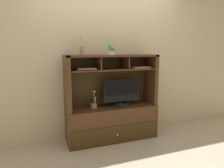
# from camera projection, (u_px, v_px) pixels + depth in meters

# --- Properties ---
(floor_plane) EXTENTS (6.00, 6.00, 0.02)m
(floor_plane) POSITION_uv_depth(u_px,v_px,m) (112.00, 139.00, 3.32)
(floor_plane) COLOR tan
(floor_plane) RESTS_ON ground
(back_wall) EXTENTS (6.00, 0.02, 2.80)m
(back_wall) POSITION_uv_depth(u_px,v_px,m) (107.00, 51.00, 3.31)
(back_wall) COLOR tan
(back_wall) RESTS_ON ground
(media_console) EXTENTS (1.44, 0.46, 1.35)m
(media_console) POSITION_uv_depth(u_px,v_px,m) (112.00, 113.00, 3.25)
(media_console) COLOR #432713
(media_console) RESTS_ON ground
(tv_monitor) EXTENTS (0.61, 0.27, 0.43)m
(tv_monitor) POSITION_uv_depth(u_px,v_px,m) (122.00, 95.00, 3.23)
(tv_monitor) COLOR black
(tv_monitor) RESTS_ON media_console
(potted_orchid) EXTENTS (0.11, 0.11, 0.27)m
(potted_orchid) POSITION_uv_depth(u_px,v_px,m) (94.00, 105.00, 3.14)
(potted_orchid) COLOR #AA694B
(potted_orchid) RESTS_ON media_console
(magazine_stack_left) EXTENTS (0.32, 0.24, 0.03)m
(magazine_stack_left) POSITION_uv_depth(u_px,v_px,m) (140.00, 67.00, 3.25)
(magazine_stack_left) COLOR #A52A29
(magazine_stack_left) RESTS_ON media_console
(magazine_stack_centre) EXTENTS (0.29, 0.25, 0.03)m
(magazine_stack_centre) POSITION_uv_depth(u_px,v_px,m) (86.00, 69.00, 2.96)
(magazine_stack_centre) COLOR #292D3F
(magazine_stack_centre) RESTS_ON media_console
(diffuser_bottle) EXTENTS (0.06, 0.06, 0.29)m
(diffuser_bottle) POSITION_uv_depth(u_px,v_px,m) (82.00, 51.00, 2.91)
(diffuser_bottle) COLOR olive
(diffuser_bottle) RESTS_ON media_console
(potted_succulent) EXTENTS (0.10, 0.11, 0.16)m
(potted_succulent) POSITION_uv_depth(u_px,v_px,m) (112.00, 50.00, 3.10)
(potted_succulent) COLOR silver
(potted_succulent) RESTS_ON media_console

